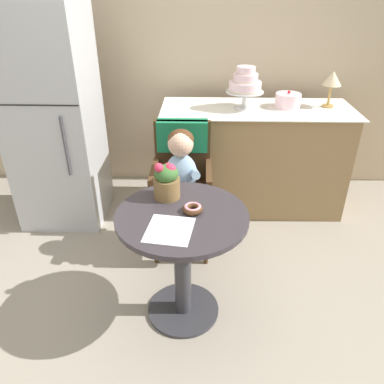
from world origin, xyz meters
TOP-DOWN VIEW (x-y plane):
  - ground_plane at (0.00, 0.00)m, footprint 8.00×8.00m
  - back_wall at (0.00, 1.85)m, footprint 4.80×0.10m
  - cafe_table at (0.00, 0.00)m, footprint 0.72×0.72m
  - wicker_chair at (-0.04, 0.74)m, footprint 0.42×0.45m
  - seated_child at (-0.04, 0.58)m, footprint 0.27×0.32m
  - paper_napkin at (-0.05, -0.15)m, footprint 0.26×0.28m
  - donut_front at (0.06, 0.02)m, footprint 0.11×0.11m
  - flower_vase at (-0.09, 0.18)m, footprint 0.15×0.16m
  - display_counter at (0.55, 1.30)m, footprint 1.56×0.62m
  - tiered_cake_stand at (0.43, 1.30)m, footprint 0.30×0.30m
  - round_layer_cake at (0.79, 1.34)m, footprint 0.20×0.20m
  - table_lamp at (1.12, 1.36)m, footprint 0.15×0.15m
  - refrigerator at (-1.05, 1.10)m, footprint 0.64×0.63m

SIDE VIEW (x-z plane):
  - ground_plane at x=0.00m, z-range 0.00..0.00m
  - display_counter at x=0.55m, z-range 0.00..0.90m
  - cafe_table at x=0.00m, z-range 0.15..0.87m
  - wicker_chair at x=-0.04m, z-range 0.16..1.12m
  - seated_child at x=-0.04m, z-range 0.31..1.04m
  - paper_napkin at x=-0.05m, z-range 0.72..0.72m
  - donut_front at x=0.06m, z-range 0.72..0.76m
  - flower_vase at x=-0.09m, z-range 0.72..0.94m
  - refrigerator at x=-1.05m, z-range 0.00..1.70m
  - round_layer_cake at x=0.79m, z-range 0.89..1.02m
  - tiered_cake_stand at x=0.43m, z-range 0.93..1.26m
  - table_lamp at x=1.12m, z-range 0.97..1.26m
  - back_wall at x=0.00m, z-range 0.00..2.70m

